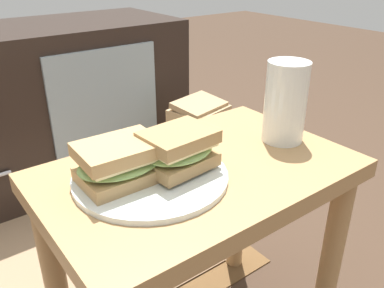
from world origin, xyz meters
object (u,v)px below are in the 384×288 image
tv_cabinet (51,105)px  beer_glass (285,103)px  sandwich_front (120,162)px  paper_bag (199,147)px  plate (151,177)px  sandwich_back (178,149)px

tv_cabinet → beer_glass: (0.16, -0.96, 0.25)m
sandwich_front → paper_bag: sandwich_front is taller
sandwich_front → beer_glass: beer_glass is taller
tv_cabinet → plate: tv_cabinet is taller
plate → sandwich_front: (-0.05, 0.01, 0.04)m
plate → sandwich_back: (0.05, -0.01, 0.04)m
tv_cabinet → beer_glass: size_ratio=5.94×
tv_cabinet → sandwich_front: bearing=-101.3°
tv_cabinet → sandwich_back: bearing=-95.3°
paper_bag → beer_glass: bearing=-111.5°
paper_bag → plate: bearing=-134.6°
sandwich_back → beer_glass: (0.25, -0.01, 0.03)m
plate → sandwich_front: 0.06m
tv_cabinet → plate: (-0.14, -0.93, 0.17)m
plate → paper_bag: (0.51, 0.52, -0.30)m
plate → sandwich_front: size_ratio=1.86×
beer_glass → paper_bag: beer_glass is taller
tv_cabinet → beer_glass: 1.00m
plate → tv_cabinet: bearing=81.7°
sandwich_back → beer_glass: 0.25m
sandwich_front → plate: bearing=-16.0°
tv_cabinet → paper_bag: tv_cabinet is taller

